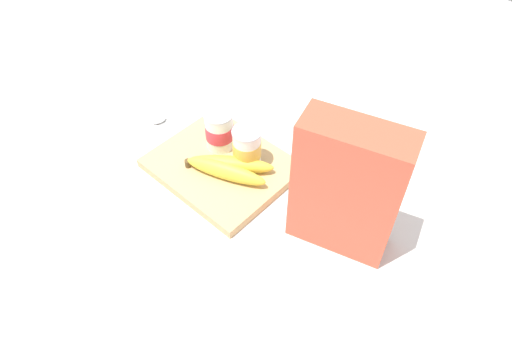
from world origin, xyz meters
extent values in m
plane|color=silver|center=(0.00, 0.00, 0.00)|extent=(2.40, 2.40, 0.00)
cube|color=tan|center=(0.00, 0.00, 0.01)|extent=(0.29, 0.24, 0.02)
cube|color=#D85138|center=(0.30, 0.03, 0.14)|extent=(0.20, 0.13, 0.28)
cylinder|color=white|center=(-0.04, 0.04, 0.07)|extent=(0.06, 0.06, 0.09)
cylinder|color=#DB384C|center=(-0.04, 0.04, 0.07)|extent=(0.06, 0.06, 0.04)
cylinder|color=silver|center=(-0.04, 0.04, 0.11)|extent=(0.06, 0.06, 0.00)
cylinder|color=white|center=(0.04, 0.04, 0.07)|extent=(0.06, 0.06, 0.09)
cylinder|color=gold|center=(0.04, 0.04, 0.07)|extent=(0.06, 0.06, 0.04)
cylinder|color=silver|center=(0.04, 0.04, 0.11)|extent=(0.06, 0.06, 0.00)
ellipsoid|color=yellow|center=(0.04, -0.02, 0.04)|extent=(0.18, 0.09, 0.04)
ellipsoid|color=yellow|center=(0.03, 0.00, 0.04)|extent=(0.17, 0.14, 0.04)
cylinder|color=brown|center=(-0.05, -0.06, 0.03)|extent=(0.01, 0.01, 0.02)
cylinder|color=silver|center=(-0.24, -0.05, 0.00)|extent=(0.03, 0.11, 0.01)
ellipsoid|color=silver|center=(-0.23, 0.01, 0.01)|extent=(0.03, 0.04, 0.01)
camera|label=1|loc=(0.54, -0.47, 0.76)|focal=32.79mm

